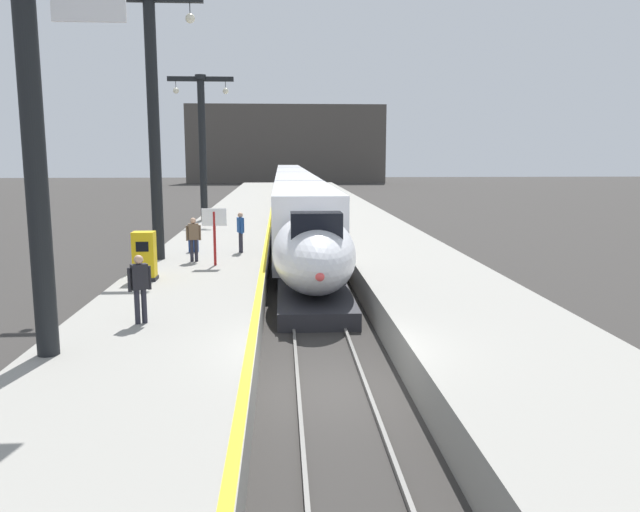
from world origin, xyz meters
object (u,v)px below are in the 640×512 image
object	(u,v)px
passenger_far_waiting	(194,236)
departure_info_board	(214,225)
station_column_near	(33,89)
ticket_machine_yellow	(145,258)
station_column_mid	(153,104)
passenger_near_edge	(241,229)
passenger_mid_platform	(140,284)
station_column_far	(202,133)
rolling_suitcase	(194,245)
highspeed_train_main	(293,191)

from	to	relation	value
passenger_far_waiting	departure_info_board	world-z (taller)	departure_info_board
station_column_near	ticket_machine_yellow	bearing A→B (deg)	87.84
station_column_near	station_column_mid	xyz separation A→B (m)	(-0.06, 11.96, 0.66)
passenger_near_edge	passenger_mid_platform	size ratio (longest dim) A/B	1.00
station_column_far	rolling_suitcase	size ratio (longest dim) A/B	9.02
passenger_mid_platform	ticket_machine_yellow	xyz separation A→B (m)	(-1.03, 5.39, -0.25)
station_column_near	ticket_machine_yellow	size ratio (longest dim) A/B	5.39
station_column_near	ticket_machine_yellow	world-z (taller)	station_column_near
station_column_far	passenger_far_waiting	distance (m)	16.32
passenger_far_waiting	departure_info_board	bearing A→B (deg)	-45.06
station_column_mid	passenger_far_waiting	bearing A→B (deg)	-25.14
highspeed_train_main	ticket_machine_yellow	bearing A→B (deg)	-99.29
station_column_mid	passenger_far_waiting	size ratio (longest dim) A/B	5.94
station_column_near	station_column_far	xyz separation A→B (m)	(-0.06, 26.94, 0.04)
highspeed_train_main	station_column_far	bearing A→B (deg)	-111.84
station_column_mid	passenger_mid_platform	world-z (taller)	station_column_mid
station_column_far	passenger_near_edge	xyz separation A→B (m)	(3.11, -13.49, -4.36)
station_column_near	passenger_near_edge	size ratio (longest dim) A/B	5.10
rolling_suitcase	departure_info_board	world-z (taller)	departure_info_board
station_column_near	rolling_suitcase	distance (m)	14.62
passenger_near_edge	departure_info_board	world-z (taller)	departure_info_board
passenger_near_edge	departure_info_board	bearing A→B (deg)	-103.96
passenger_near_edge	passenger_far_waiting	bearing A→B (deg)	-127.39
departure_info_board	passenger_mid_platform	bearing A→B (deg)	-96.87
highspeed_train_main	station_column_mid	bearing A→B (deg)	-101.24
station_column_far	passenger_mid_platform	distance (m)	25.03
highspeed_train_main	passenger_near_edge	size ratio (longest dim) A/B	44.68
highspeed_train_main	ticket_machine_yellow	xyz separation A→B (m)	(-5.55, -33.94, -0.18)
station_column_near	station_column_far	bearing A→B (deg)	90.13
departure_info_board	station_column_mid	bearing A→B (deg)	146.11
station_column_far	ticket_machine_yellow	xyz separation A→B (m)	(0.35, -19.22, -4.61)
passenger_near_edge	passenger_mid_platform	xyz separation A→B (m)	(-1.73, -11.12, 0.00)
highspeed_train_main	passenger_mid_platform	xyz separation A→B (m)	(-4.52, -39.33, 0.07)
ticket_machine_yellow	passenger_near_edge	bearing A→B (deg)	64.23
station_column_far	departure_info_board	xyz separation A→B (m)	(2.35, -16.55, -3.85)
station_column_near	passenger_near_edge	distance (m)	14.45
highspeed_train_main	station_column_near	bearing A→B (deg)	-97.98
ticket_machine_yellow	departure_info_board	size ratio (longest dim) A/B	0.75
highspeed_train_main	station_column_far	size ratio (longest dim) A/B	8.52
station_column_far	departure_info_board	distance (m)	17.16
station_column_mid	departure_info_board	xyz separation A→B (m)	(2.35, -1.58, -4.47)
passenger_near_edge	ticket_machine_yellow	world-z (taller)	passenger_near_edge
passenger_near_edge	rolling_suitcase	bearing A→B (deg)	172.77
highspeed_train_main	passenger_far_waiting	xyz separation A→B (m)	(-4.44, -30.38, 0.07)
passenger_mid_platform	station_column_far	bearing A→B (deg)	93.21
passenger_far_waiting	rolling_suitcase	distance (m)	2.54
station_column_mid	rolling_suitcase	world-z (taller)	station_column_mid
passenger_far_waiting	ticket_machine_yellow	world-z (taller)	passenger_far_waiting
passenger_near_edge	station_column_near	bearing A→B (deg)	-102.80
passenger_near_edge	passenger_far_waiting	xyz separation A→B (m)	(-1.65, -2.16, 0.00)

